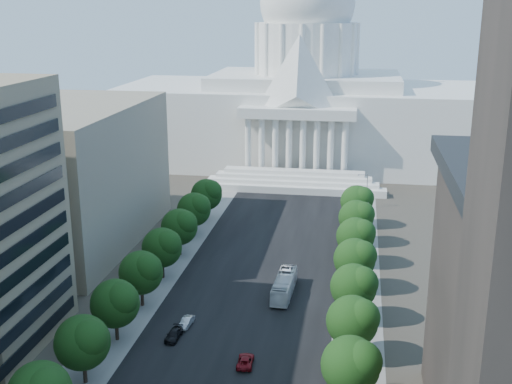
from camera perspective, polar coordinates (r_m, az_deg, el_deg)
The scene contains 27 objects.
road_asphalt at distance 126.51m, azimuth 0.43°, elevation -7.07°, with size 30.00×260.00×0.01m, color black.
sidewalk_left at distance 130.53m, azimuth -7.89°, elevation -6.48°, with size 8.00×260.00×0.02m, color gray.
sidewalk_right at distance 125.28m, azimuth 9.13°, elevation -7.53°, with size 8.00×260.00×0.02m, color gray.
capitol at distance 212.64m, azimuth 4.40°, elevation 8.04°, with size 120.00×56.00×73.00m.
office_block_left_far at distance 145.37m, azimuth -17.97°, elevation 1.47°, with size 38.00×52.00×30.00m, color gray.
tree_l_d at distance 91.78m, azimuth -15.05°, elevation -12.70°, with size 7.79×7.60×9.97m.
tree_l_e at distance 101.55m, azimuth -12.29°, elevation -9.57°, with size 7.79×7.60×9.97m.
tree_l_f at distance 111.76m, azimuth -10.07°, elevation -6.98°, with size 7.79×7.60×9.97m.
tree_l_g at distance 122.29m, azimuth -8.25°, elevation -4.83°, with size 7.79×7.60×9.97m.
tree_l_h at distance 133.07m, azimuth -6.72°, elevation -3.01°, with size 7.79×7.60×9.97m.
tree_l_i at distance 144.04m, azimuth -5.43°, elevation -1.47°, with size 7.79×7.60×9.97m.
tree_l_j at distance 155.17m, azimuth -4.33°, elevation -0.14°, with size 7.79×7.60×9.97m.
tree_r_d at distance 84.71m, azimuth 8.64°, elevation -14.91°, with size 7.79×7.60×9.97m.
tree_r_e at distance 95.21m, azimuth 8.75°, elevation -11.20°, with size 7.79×7.60×9.97m.
tree_r_f at distance 106.02m, azimuth 8.85°, elevation -8.24°, with size 7.79×7.60×9.97m.
tree_r_g at distance 117.07m, azimuth 8.92°, elevation -5.83°, with size 7.79×7.60×9.97m.
tree_r_h at distance 128.29m, azimuth 8.98°, elevation -3.84°, with size 7.79×7.60×9.97m.
tree_r_i at distance 139.64m, azimuth 9.03°, elevation -2.17°, with size 7.79×7.60×9.97m.
tree_r_j at distance 151.09m, azimuth 9.07°, elevation -0.76°, with size 7.79×7.60×9.97m.
streetlight_c at distance 95.69m, azimuth 9.70°, elevation -11.52°, with size 2.61×0.44×9.00m.
streetlight_d at distance 118.43m, azimuth 9.67°, elevation -5.93°, with size 2.61×0.44×9.00m.
streetlight_e at distance 141.94m, azimuth 9.66°, elevation -2.17°, with size 2.61×0.44×9.00m.
streetlight_f at distance 165.88m, azimuth 9.65°, elevation 0.52°, with size 2.61×0.44×9.00m.
car_silver at distance 106.57m, azimuth -6.21°, elevation -11.44°, with size 1.47×4.23×1.39m, color #B7BABF.
car_red at distance 95.76m, azimuth -0.95°, elevation -14.79°, with size 2.21×4.79×1.33m, color maroon.
car_dark_b at distance 103.15m, azimuth -7.32°, elevation -12.48°, with size 1.93×4.74×1.38m, color black.
city_bus at distance 116.25m, azimuth 2.52°, elevation -8.30°, with size 3.02×12.89×3.59m, color silver.
Camera 1 is at (17.68, -24.89, 49.93)m, focal length 45.00 mm.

